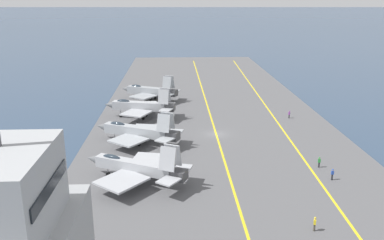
# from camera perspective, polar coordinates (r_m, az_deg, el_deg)

# --- Properties ---
(ground_plane) EXTENTS (2000.00, 2000.00, 0.00)m
(ground_plane) POSITION_cam_1_polar(r_m,az_deg,el_deg) (79.48, 3.40, -2.25)
(ground_plane) COLOR #2D425B
(carrier_deck) EXTENTS (207.65, 49.52, 0.40)m
(carrier_deck) POSITION_cam_1_polar(r_m,az_deg,el_deg) (79.42, 3.40, -2.11)
(carrier_deck) COLOR #565659
(carrier_deck) RESTS_ON ground
(deck_stripe_foul_line) EXTENTS (186.80, 6.58, 0.01)m
(deck_stripe_foul_line) POSITION_cam_1_polar(r_m,az_deg,el_deg) (81.85, 12.93, -1.79)
(deck_stripe_foul_line) COLOR yellow
(deck_stripe_foul_line) RESTS_ON carrier_deck
(deck_stripe_centerline) EXTENTS (186.89, 0.36, 0.01)m
(deck_stripe_centerline) POSITION_cam_1_polar(r_m,az_deg,el_deg) (79.35, 3.40, -1.97)
(deck_stripe_centerline) COLOR yellow
(deck_stripe_centerline) RESTS_ON carrier_deck
(parked_jet_nearest) EXTENTS (14.19, 16.27, 6.41)m
(parked_jet_nearest) POSITION_cam_1_polar(r_m,az_deg,el_deg) (59.05, -7.81, -6.54)
(parked_jet_nearest) COLOR #A8AAAF
(parked_jet_nearest) RESTS_ON carrier_deck
(parked_jet_second) EXTENTS (12.82, 16.72, 6.33)m
(parked_jet_second) POSITION_cam_1_polar(r_m,az_deg,el_deg) (74.19, -7.63, -1.57)
(parked_jet_second) COLOR #9EA3A8
(parked_jet_second) RESTS_ON carrier_deck
(parked_jet_third) EXTENTS (13.12, 15.94, 6.80)m
(parked_jet_third) POSITION_cam_1_polar(r_m,az_deg,el_deg) (89.59, -7.22, 1.96)
(parked_jet_third) COLOR #A8AAAF
(parked_jet_third) RESTS_ON carrier_deck
(parked_jet_fourth) EXTENTS (13.20, 15.76, 6.67)m
(parked_jet_fourth) POSITION_cam_1_polar(r_m,az_deg,el_deg) (105.17, -5.95, 4.09)
(parked_jet_fourth) COLOR #93999E
(parked_jet_fourth) RESTS_ON carrier_deck
(crew_yellow_vest) EXTENTS (0.44, 0.37, 1.78)m
(crew_yellow_vest) POSITION_cam_1_polar(r_m,az_deg,el_deg) (49.74, 16.84, -13.71)
(crew_yellow_vest) COLOR #4C473D
(crew_yellow_vest) RESTS_ON carrier_deck
(crew_blue_vest) EXTENTS (0.27, 0.39, 1.74)m
(crew_blue_vest) POSITION_cam_1_polar(r_m,az_deg,el_deg) (63.08, 19.10, -7.16)
(crew_blue_vest) COLOR #232328
(crew_blue_vest) RESTS_ON carrier_deck
(crew_purple_vest) EXTENTS (0.46, 0.43, 1.67)m
(crew_purple_vest) POSITION_cam_1_polar(r_m,az_deg,el_deg) (91.77, 13.49, 0.81)
(crew_purple_vest) COLOR #232328
(crew_purple_vest) RESTS_ON carrier_deck
(crew_green_vest) EXTENTS (0.31, 0.41, 1.76)m
(crew_green_vest) POSITION_cam_1_polar(r_m,az_deg,el_deg) (66.84, 17.42, -5.60)
(crew_green_vest) COLOR #232328
(crew_green_vest) RESTS_ON carrier_deck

